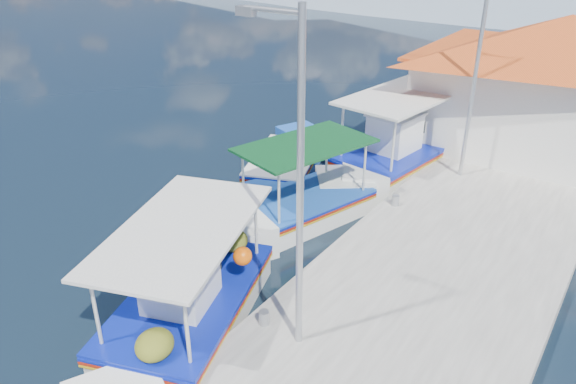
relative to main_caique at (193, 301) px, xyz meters
The scene contains 10 objects.
ground 2.82m from the main_caique, 140.92° to the right, with size 160.00×160.00×0.00m, color black.
quay 5.67m from the main_caique, 48.62° to the left, with size 5.00×44.00×0.50m, color #B0ACA4.
bollards 3.87m from the main_caique, 64.84° to the left, with size 0.20×17.20×0.30m.
main_caique is the anchor object (origin of this frame).
caique_green_canopy 5.08m from the main_caique, 95.78° to the left, with size 3.19×6.37×2.48m.
caique_blue_hull 7.47m from the main_caique, 109.68° to the left, with size 3.31×5.95×1.13m.
caique_far 9.63m from the main_caique, 88.74° to the left, with size 3.15×8.12×2.87m.
harbor_building 14.04m from the main_caique, 73.04° to the left, with size 10.49×10.49×4.40m.
lamp_post_near 4.11m from the main_caique, ahead, with size 1.21×0.14×6.00m.
lamp_post_far 10.12m from the main_caique, 75.74° to the left, with size 1.21×0.14×6.00m.
Camera 1 is at (8.92, -4.63, 7.49)m, focal length 34.17 mm.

